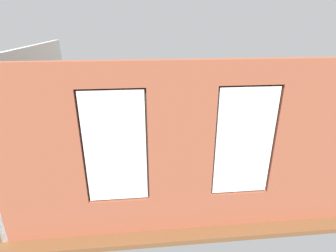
# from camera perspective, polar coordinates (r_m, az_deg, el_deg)

# --- Properties ---
(ground_plane) EXTENTS (6.88, 5.79, 0.10)m
(ground_plane) POSITION_cam_1_polar(r_m,az_deg,el_deg) (7.35, -0.30, -7.82)
(ground_plane) COLOR brown
(brick_wall_with_windows) EXTENTS (6.28, 0.30, 3.07)m
(brick_wall_with_windows) POSITION_cam_1_polar(r_m,az_deg,el_deg) (4.42, 2.80, -6.35)
(brick_wall_with_windows) COLOR #9E5138
(brick_wall_with_windows) RESTS_ON ground_plane
(white_wall_right) EXTENTS (0.10, 4.79, 3.07)m
(white_wall_right) POSITION_cam_1_polar(r_m,az_deg,el_deg) (6.95, -26.42, 2.34)
(white_wall_right) COLOR silver
(white_wall_right) RESTS_ON ground_plane
(couch_by_window) EXTENTS (1.84, 0.87, 0.80)m
(couch_by_window) POSITION_cam_1_polar(r_m,az_deg,el_deg) (5.60, 3.17, -13.73)
(couch_by_window) COLOR black
(couch_by_window) RESTS_ON ground_plane
(couch_left) EXTENTS (0.99, 1.85, 0.80)m
(couch_left) POSITION_cam_1_polar(r_m,az_deg,el_deg) (7.80, 17.84, -3.97)
(couch_left) COLOR black
(couch_left) RESTS_ON ground_plane
(coffee_table) EXTENTS (1.60, 0.78, 0.43)m
(coffee_table) POSITION_cam_1_polar(r_m,az_deg,el_deg) (7.12, -0.34, -4.94)
(coffee_table) COLOR olive
(coffee_table) RESTS_ON ground_plane
(cup_ceramic) EXTENTS (0.08, 0.08, 0.10)m
(cup_ceramic) POSITION_cam_1_polar(r_m,az_deg,el_deg) (7.25, 3.01, -3.60)
(cup_ceramic) COLOR #B23D38
(cup_ceramic) RESTS_ON coffee_table
(candle_jar) EXTENTS (0.08, 0.08, 0.12)m
(candle_jar) POSITION_cam_1_polar(r_m,az_deg,el_deg) (7.15, -2.01, -3.90)
(candle_jar) COLOR #B7333D
(candle_jar) RESTS_ON coffee_table
(table_plant_small) EXTENTS (0.14, 0.14, 0.23)m
(table_plant_small) POSITION_cam_1_polar(r_m,az_deg,el_deg) (6.95, 0.73, -4.08)
(table_plant_small) COLOR beige
(table_plant_small) RESTS_ON coffee_table
(remote_black) EXTENTS (0.16, 0.15, 0.02)m
(remote_black) POSITION_cam_1_polar(r_m,az_deg,el_deg) (7.10, -0.34, -4.51)
(remote_black) COLOR black
(remote_black) RESTS_ON coffee_table
(media_console) EXTENTS (0.95, 0.42, 0.53)m
(media_console) POSITION_cam_1_polar(r_m,az_deg,el_deg) (7.47, -22.22, -6.33)
(media_console) COLOR black
(media_console) RESTS_ON ground_plane
(tv_flatscreen) EXTENTS (1.19, 0.20, 0.85)m
(tv_flatscreen) POSITION_cam_1_polar(r_m,az_deg,el_deg) (7.19, -22.99, -1.44)
(tv_flatscreen) COLOR black
(tv_flatscreen) RESTS_ON media_console
(papasan_chair) EXTENTS (1.00, 1.00, 0.66)m
(papasan_chair) POSITION_cam_1_polar(r_m,az_deg,el_deg) (8.43, -4.84, -0.26)
(papasan_chair) COLOR olive
(papasan_chair) RESTS_ON ground_plane
(potted_plant_near_tv) EXTENTS (0.72, 0.74, 1.19)m
(potted_plant_near_tv) POSITION_cam_1_polar(r_m,az_deg,el_deg) (6.37, -20.09, -7.32)
(potted_plant_near_tv) COLOR #47423D
(potted_plant_near_tv) RESTS_ON ground_plane
(potted_plant_between_couches) EXTENTS (0.65, 0.65, 0.99)m
(potted_plant_between_couches) POSITION_cam_1_polar(r_m,az_deg,el_deg) (5.83, 16.77, -9.77)
(potted_plant_between_couches) COLOR #9E5638
(potted_plant_between_couches) RESTS_ON ground_plane
(potted_plant_foreground_right) EXTENTS (0.50, 0.50, 0.73)m
(potted_plant_foreground_right) POSITION_cam_1_polar(r_m,az_deg,el_deg) (8.96, -17.52, 0.64)
(potted_plant_foreground_right) COLOR beige
(potted_plant_foreground_right) RESTS_ON ground_plane
(potted_plant_by_left_couch) EXTENTS (0.29, 0.29, 0.51)m
(potted_plant_by_left_couch) POSITION_cam_1_polar(r_m,az_deg,el_deg) (8.81, 12.13, -0.27)
(potted_plant_by_left_couch) COLOR #9E5638
(potted_plant_by_left_couch) RESTS_ON ground_plane
(potted_plant_corner_far_left) EXTENTS (0.77, 0.75, 1.11)m
(potted_plant_corner_far_left) POSITION_cam_1_polar(r_m,az_deg,el_deg) (6.21, 26.57, -9.66)
(potted_plant_corner_far_left) COLOR #9E5638
(potted_plant_corner_far_left) RESTS_ON ground_plane
(potted_plant_corner_near_left) EXTENTS (1.01, 1.06, 1.28)m
(potted_plant_corner_near_left) POSITION_cam_1_polar(r_m,az_deg,el_deg) (9.27, 14.70, 3.77)
(potted_plant_corner_near_left) COLOR brown
(potted_plant_corner_near_left) RESTS_ON ground_plane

